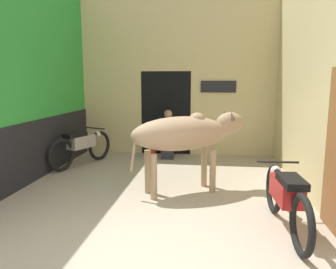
{
  "coord_description": "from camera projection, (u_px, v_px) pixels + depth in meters",
  "views": [
    {
      "loc": [
        0.88,
        -3.18,
        1.93
      ],
      "look_at": [
        0.15,
        2.37,
        1.0
      ],
      "focal_mm": 35.0,
      "sensor_mm": 36.0,
      "label": 1
    }
  ],
  "objects": [
    {
      "name": "ground_plane",
      "position": [
        126.0,
        261.0,
        3.54
      ],
      "size": [
        30.0,
        30.0,
        0.0
      ],
      "primitive_type": "plane",
      "color": "tan"
    },
    {
      "name": "wall_left_shopfront",
      "position": [
        25.0,
        76.0,
        6.11
      ],
      "size": [
        0.25,
        5.27,
        4.16
      ],
      "color": "green",
      "rests_on": "ground_plane"
    },
    {
      "name": "wall_back_with_doorway",
      "position": [
        174.0,
        88.0,
        8.66
      ],
      "size": [
        4.98,
        0.93,
        4.16
      ],
      "color": "#D1BC84",
      "rests_on": "ground_plane"
    },
    {
      "name": "wall_right_with_door",
      "position": [
        315.0,
        73.0,
        5.41
      ],
      "size": [
        0.22,
        5.27,
        4.16
      ],
      "color": "#D1BC84",
      "rests_on": "ground_plane"
    },
    {
      "name": "cow",
      "position": [
        187.0,
        134.0,
        5.59
      ],
      "size": [
        2.06,
        1.38,
        1.41
      ],
      "color": "tan",
      "rests_on": "ground_plane"
    },
    {
      "name": "motorcycle_near",
      "position": [
        286.0,
        197.0,
        4.19
      ],
      "size": [
        0.58,
        1.93,
        0.81
      ],
      "color": "black",
      "rests_on": "ground_plane"
    },
    {
      "name": "motorcycle_far",
      "position": [
        81.0,
        145.0,
        7.46
      ],
      "size": [
        0.87,
        1.77,
        0.82
      ],
      "color": "black",
      "rests_on": "ground_plane"
    },
    {
      "name": "shopkeeper_seated",
      "position": [
        168.0,
        133.0,
        8.13
      ],
      "size": [
        0.44,
        0.33,
        1.21
      ],
      "color": "#282833",
      "rests_on": "ground_plane"
    },
    {
      "name": "plastic_stool",
      "position": [
        152.0,
        148.0,
        8.32
      ],
      "size": [
        0.31,
        0.31,
        0.42
      ],
      "color": "red",
      "rests_on": "ground_plane"
    }
  ]
}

